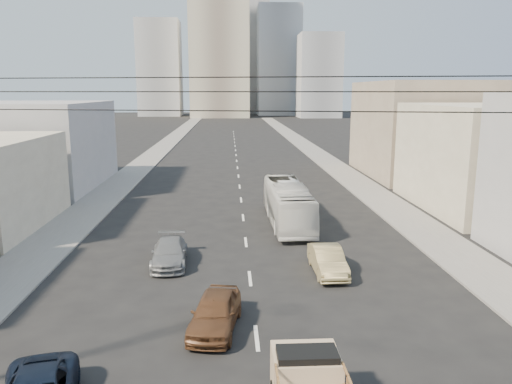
{
  "coord_description": "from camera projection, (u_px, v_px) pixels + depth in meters",
  "views": [
    {
      "loc": [
        -0.94,
        -9.07,
        9.02
      ],
      "look_at": [
        0.51,
        18.06,
        3.5
      ],
      "focal_mm": 35.0,
      "sensor_mm": 36.0,
      "label": 1
    }
  ],
  "objects": [
    {
      "name": "sidewalk_left",
      "position": [
        161.0,
        149.0,
        78.59
      ],
      "size": [
        3.5,
        180.0,
        0.12
      ],
      "primitive_type": "cube",
      "color": "slate",
      "rests_on": "ground"
    },
    {
      "name": "sidewalk_right",
      "position": [
        309.0,
        148.0,
        79.82
      ],
      "size": [
        3.5,
        180.0,
        0.12
      ],
      "primitive_type": "cube",
      "color": "slate",
      "rests_on": "ground"
    },
    {
      "name": "lane_dashes",
      "position": [
        237.0,
        164.0,
        62.58
      ],
      "size": [
        0.15,
        104.0,
        0.01
      ],
      "color": "silver",
      "rests_on": "ground"
    },
    {
      "name": "city_bus",
      "position": [
        288.0,
        204.0,
        34.21
      ],
      "size": [
        2.58,
        10.32,
        2.86
      ],
      "primitive_type": "imported",
      "rotation": [
        0.0,
        0.0,
        0.02
      ],
      "color": "silver",
      "rests_on": "ground"
    },
    {
      "name": "sedan_brown",
      "position": [
        215.0,
        312.0,
        19.09
      ],
      "size": [
        2.3,
        4.37,
        1.42
      ],
      "primitive_type": "imported",
      "rotation": [
        0.0,
        0.0,
        -0.16
      ],
      "color": "#57341E",
      "rests_on": "ground"
    },
    {
      "name": "sedan_tan",
      "position": [
        328.0,
        260.0,
        25.03
      ],
      "size": [
        1.48,
        4.09,
        1.34
      ],
      "primitive_type": "imported",
      "rotation": [
        0.0,
        0.0,
        0.01
      ],
      "color": "#958657",
      "rests_on": "ground"
    },
    {
      "name": "sedan_grey",
      "position": [
        170.0,
        253.0,
        26.32
      ],
      "size": [
        1.98,
        4.46,
        1.27
      ],
      "primitive_type": "imported",
      "rotation": [
        0.0,
        0.0,
        0.04
      ],
      "color": "slate",
      "rests_on": "ground"
    },
    {
      "name": "overhead_wires",
      "position": [
        274.0,
        93.0,
        10.4
      ],
      "size": [
        23.01,
        5.02,
        0.72
      ],
      "color": "black",
      "rests_on": "ground"
    },
    {
      "name": "bldg_right_mid",
      "position": [
        495.0,
        157.0,
        38.34
      ],
      "size": [
        11.0,
        14.0,
        8.0
      ],
      "primitive_type": "cube",
      "color": "#B6AB92",
      "rests_on": "ground"
    },
    {
      "name": "bldg_right_far",
      "position": [
        423.0,
        129.0,
        53.83
      ],
      "size": [
        12.0,
        16.0,
        10.0
      ],
      "primitive_type": "cube",
      "color": "gray",
      "rests_on": "ground"
    },
    {
      "name": "bldg_left_far",
      "position": [
        33.0,
        145.0,
        47.07
      ],
      "size": [
        12.0,
        16.0,
        8.0
      ],
      "primitive_type": "cube",
      "color": "#99999C",
      "rests_on": "ground"
    },
    {
      "name": "high_rise_tower",
      "position": [
        219.0,
        29.0,
        170.9
      ],
      "size": [
        20.0,
        20.0,
        60.0
      ],
      "primitive_type": "cube",
      "color": "gray",
      "rests_on": "ground"
    },
    {
      "name": "midrise_ne",
      "position": [
        279.0,
        61.0,
        188.72
      ],
      "size": [
        16.0,
        16.0,
        40.0
      ],
      "primitive_type": "cube",
      "color": "#909398",
      "rests_on": "ground"
    },
    {
      "name": "midrise_nw",
      "position": [
        160.0,
        69.0,
        182.12
      ],
      "size": [
        15.0,
        15.0,
        34.0
      ],
      "primitive_type": "cube",
      "color": "#909398",
      "rests_on": "ground"
    },
    {
      "name": "midrise_back",
      "position": [
        246.0,
        58.0,
        202.38
      ],
      "size": [
        18.0,
        18.0,
        44.0
      ],
      "primitive_type": "cube",
      "color": "#99999C",
      "rests_on": "ground"
    },
    {
      "name": "midrise_east",
      "position": [
        319.0,
        76.0,
        170.97
      ],
      "size": [
        14.0,
        14.0,
        28.0
      ],
      "primitive_type": "cube",
      "color": "#909398",
      "rests_on": "ground"
    }
  ]
}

